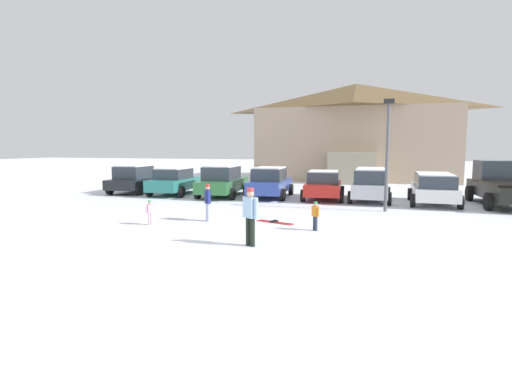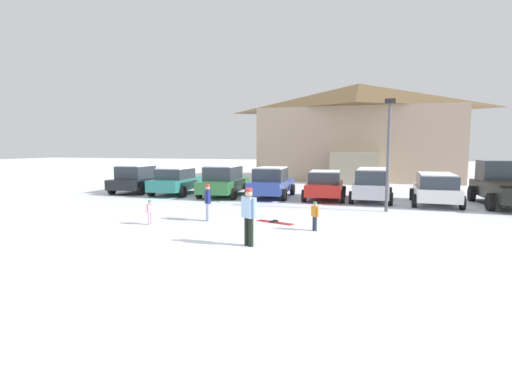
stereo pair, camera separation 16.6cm
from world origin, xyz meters
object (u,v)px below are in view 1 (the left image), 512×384
at_px(parked_black_sedan, 135,179).
at_px(pickup_truck, 502,185).
at_px(parked_red_sedan, 324,185).
at_px(parked_silver_wagon, 370,184).
at_px(parked_white_suv, 434,187).
at_px(parked_teal_hatchback, 175,181).
at_px(skier_adult_in_blue_parka, 250,213).
at_px(lamp_post, 387,148).
at_px(skier_teen_in_navy_coat, 208,200).
at_px(pair_of_skis, 275,222).
at_px(skier_child_in_orange_jacket, 315,214).
at_px(skier_child_in_pink_snowsuit, 150,211).
at_px(parked_green_coupe, 223,181).
at_px(parked_blue_hatchback, 270,182).
at_px(ski_lodge, 355,131).

bearing_deg(parked_black_sedan, pickup_truck, 0.78).
height_order(parked_red_sedan, parked_silver_wagon, parked_silver_wagon).
bearing_deg(parked_silver_wagon, parked_white_suv, -7.07).
bearing_deg(parked_white_suv, parked_red_sedan, 176.48).
bearing_deg(parked_red_sedan, parked_teal_hatchback, -178.69).
xyz_separation_m(parked_white_suv, skier_adult_in_blue_parka, (-6.23, -10.52, 0.10)).
distance_m(parked_silver_wagon, lamp_post, 3.88).
relative_size(parked_silver_wagon, skier_teen_in_navy_coat, 3.15).
relative_size(pickup_truck, pair_of_skis, 3.70).
xyz_separation_m(parked_silver_wagon, pickup_truck, (6.12, 0.20, 0.07)).
relative_size(skier_adult_in_blue_parka, skier_child_in_orange_jacket, 1.69).
bearing_deg(skier_child_in_pink_snowsuit, parked_white_suv, 38.85).
height_order(parked_green_coupe, lamp_post, lamp_post).
xyz_separation_m(parked_silver_wagon, skier_child_in_orange_jacket, (-1.73, -8.26, -0.36)).
bearing_deg(parked_teal_hatchback, pair_of_skis, -41.90).
distance_m(parked_blue_hatchback, skier_child_in_pink_snowsuit, 9.28).
bearing_deg(parked_blue_hatchback, ski_lodge, 75.64).
distance_m(ski_lodge, lamp_post, 18.89).
bearing_deg(ski_lodge, parked_blue_hatchback, -104.36).
relative_size(parked_silver_wagon, skier_child_in_pink_snowsuit, 4.96).
distance_m(parked_silver_wagon, pair_of_skis, 8.05).
bearing_deg(skier_adult_in_blue_parka, pickup_truck, 49.92).
bearing_deg(parked_red_sedan, parked_blue_hatchback, 178.01).
xyz_separation_m(parked_teal_hatchback, pickup_truck, (17.31, 0.44, 0.18)).
height_order(ski_lodge, parked_white_suv, ski_lodge).
bearing_deg(skier_child_in_pink_snowsuit, skier_teen_in_navy_coat, 37.17).
relative_size(ski_lodge, parked_white_suv, 3.73).
distance_m(parked_silver_wagon, skier_adult_in_blue_parka, 11.36).
distance_m(parked_white_suv, skier_teen_in_navy_coat, 11.52).
distance_m(parked_teal_hatchback, lamp_post, 12.41).
bearing_deg(skier_teen_in_navy_coat, ski_lodge, 79.16).
bearing_deg(skier_adult_in_blue_parka, skier_child_in_pink_snowsuit, 156.14).
bearing_deg(skier_child_in_orange_jacket, lamp_post, 64.01).
relative_size(ski_lodge, pickup_truck, 2.97).
bearing_deg(pickup_truck, lamp_post, -146.96).
height_order(parked_silver_wagon, skier_child_in_orange_jacket, parked_silver_wagon).
height_order(parked_black_sedan, parked_teal_hatchback, parked_black_sedan).
xyz_separation_m(skier_child_in_pink_snowsuit, pair_of_skis, (4.25, 1.70, -0.48)).
bearing_deg(parked_blue_hatchback, parked_black_sedan, -179.11).
xyz_separation_m(parked_black_sedan, skier_teen_in_navy_coat, (8.09, -7.58, -0.06)).
relative_size(parked_teal_hatchback, lamp_post, 0.90).
bearing_deg(parked_white_suv, skier_adult_in_blue_parka, -120.64).
relative_size(ski_lodge, skier_teen_in_navy_coat, 11.97).
bearing_deg(parked_teal_hatchback, lamp_post, -14.65).
bearing_deg(parked_black_sedan, skier_adult_in_blue_parka, -45.10).
distance_m(pickup_truck, lamp_post, 6.74).
bearing_deg(skier_teen_in_navy_coat, pair_of_skis, 8.90).
bearing_deg(skier_child_in_orange_jacket, pickup_truck, 47.17).
bearing_deg(parked_white_suv, parked_green_coupe, 179.34).
bearing_deg(skier_teen_in_navy_coat, parked_white_suv, 39.16).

